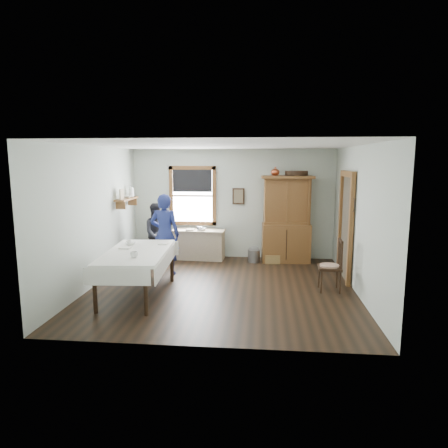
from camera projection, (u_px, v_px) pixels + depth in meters
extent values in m
cube|color=black|center=(222.00, 287.00, 7.71)|extent=(5.00, 5.00, 0.01)
cube|color=silver|center=(222.00, 146.00, 7.29)|extent=(5.00, 5.00, 0.01)
cube|color=beige|center=(232.00, 204.00, 9.96)|extent=(5.00, 0.01, 2.70)
cube|color=beige|center=(202.00, 247.00, 5.04)|extent=(5.00, 0.01, 2.70)
cube|color=beige|center=(94.00, 217.00, 7.74)|extent=(0.01, 5.00, 2.70)
cube|color=beige|center=(359.00, 220.00, 7.26)|extent=(0.01, 5.00, 2.70)
cube|color=white|center=(193.00, 196.00, 10.01)|extent=(1.00, 0.02, 1.30)
cube|color=brown|center=(192.00, 168.00, 9.87)|extent=(1.18, 0.06, 0.09)
cube|color=brown|center=(193.00, 223.00, 10.09)|extent=(1.18, 0.06, 0.09)
cube|color=brown|center=(171.00, 196.00, 10.03)|extent=(0.09, 0.06, 1.48)
cube|color=brown|center=(214.00, 196.00, 9.93)|extent=(0.09, 0.06, 1.48)
cube|color=black|center=(192.00, 181.00, 9.90)|extent=(0.98, 0.03, 0.55)
cube|color=#4B4435|center=(347.00, 229.00, 8.14)|extent=(0.03, 0.90, 2.10)
cube|color=brown|center=(351.00, 233.00, 7.64)|extent=(0.08, 0.12, 2.10)
cube|color=brown|center=(340.00, 225.00, 8.65)|extent=(0.08, 0.12, 2.10)
cube|color=brown|center=(348.00, 174.00, 7.97)|extent=(0.08, 1.14, 0.12)
cube|color=brown|center=(127.00, 199.00, 9.17)|extent=(0.24, 1.00, 0.04)
cube|color=brown|center=(121.00, 205.00, 8.79)|extent=(0.22, 0.03, 0.18)
cube|color=brown|center=(132.00, 201.00, 9.58)|extent=(0.22, 0.03, 0.18)
cube|color=tan|center=(122.00, 194.00, 8.85)|extent=(0.03, 0.22, 0.24)
cylinder|color=white|center=(131.00, 192.00, 9.49)|extent=(0.12, 0.12, 0.22)
cube|color=black|center=(238.00, 196.00, 9.87)|extent=(0.30, 0.04, 0.40)
torus|color=black|center=(353.00, 198.00, 7.50)|extent=(0.01, 0.27, 0.27)
cube|color=tan|center=(199.00, 244.00, 9.87)|extent=(1.32, 0.58, 0.74)
cube|color=brown|center=(286.00, 219.00, 9.53)|extent=(1.25, 0.65, 2.07)
cube|color=white|center=(138.00, 273.00, 7.19)|extent=(1.24, 2.15, 0.83)
cube|color=black|center=(330.00, 265.00, 7.44)|extent=(0.48, 0.48, 0.99)
cube|color=gray|center=(254.00, 256.00, 9.62)|extent=(0.38, 0.38, 0.30)
cube|color=tan|center=(272.00, 259.00, 9.53)|extent=(0.37, 0.27, 0.21)
imported|color=navy|center=(165.00, 237.00, 8.50)|extent=(0.61, 0.42, 1.61)
imported|color=black|center=(158.00, 235.00, 9.51)|extent=(0.80, 0.73, 1.32)
imported|color=white|center=(134.00, 255.00, 6.62)|extent=(0.14, 0.14, 0.10)
imported|color=white|center=(129.00, 243.00, 7.60)|extent=(0.10, 0.10, 0.09)
imported|color=white|center=(130.00, 243.00, 7.61)|extent=(0.27, 0.27, 0.06)
imported|color=brown|center=(186.00, 229.00, 9.80)|extent=(0.17, 0.23, 0.02)
imported|color=white|center=(202.00, 229.00, 9.73)|extent=(0.22, 0.22, 0.06)
imported|color=white|center=(127.00, 197.00, 9.21)|extent=(0.22, 0.22, 0.05)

